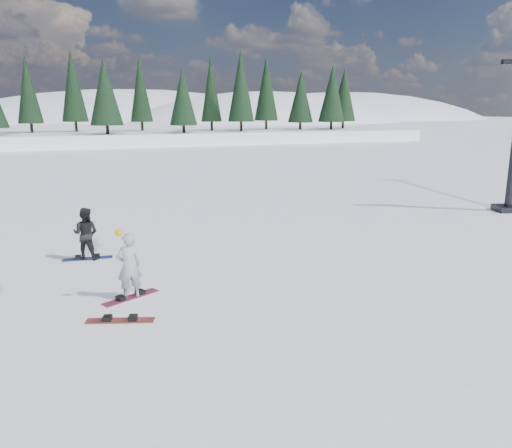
% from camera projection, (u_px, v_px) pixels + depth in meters
% --- Properties ---
extents(ground, '(420.00, 420.00, 0.00)m').
position_uv_depth(ground, '(169.00, 281.00, 13.62)').
color(ground, white).
rests_on(ground, ground).
extents(alpine_backdrop, '(412.50, 227.00, 53.20)m').
position_uv_depth(alpine_backdrop, '(50.00, 159.00, 186.35)').
color(alpine_backdrop, white).
rests_on(alpine_backdrop, ground).
extents(snowboarder_woman, '(0.68, 0.51, 1.82)m').
position_uv_depth(snowboarder_woman, '(129.00, 265.00, 12.23)').
color(snowboarder_woman, '#A7A6AC').
rests_on(snowboarder_woman, ground).
extents(snowboarder_man, '(0.98, 0.90, 1.64)m').
position_uv_depth(snowboarder_man, '(86.00, 234.00, 15.44)').
color(snowboarder_man, black).
rests_on(snowboarder_man, ground).
extents(snowboard_woman, '(1.46, 0.94, 0.03)m').
position_uv_depth(snowboard_woman, '(131.00, 297.00, 12.42)').
color(snowboard_woman, '#982143').
rests_on(snowboard_woman, ground).
extents(snowboard_man, '(1.51, 0.38, 0.03)m').
position_uv_depth(snowboard_man, '(88.00, 258.00, 15.63)').
color(snowboard_man, navy).
rests_on(snowboard_man, ground).
extents(snowboard_loose_b, '(1.52, 0.71, 0.03)m').
position_uv_depth(snowboard_loose_b, '(120.00, 321.00, 11.06)').
color(snowboard_loose_b, '#973421').
rests_on(snowboard_loose_b, ground).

